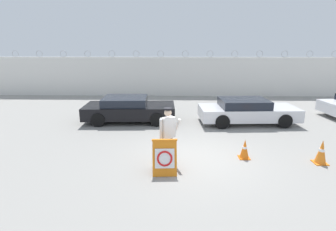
% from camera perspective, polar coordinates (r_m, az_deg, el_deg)
% --- Properties ---
extents(ground_plane, '(90.00, 90.00, 0.00)m').
position_cam_1_polar(ground_plane, '(8.90, 6.35, -9.20)').
color(ground_plane, gray).
extents(perimeter_wall, '(36.00, 0.30, 3.26)m').
position_cam_1_polar(perimeter_wall, '(19.37, 3.69, 8.46)').
color(perimeter_wall, silver).
rests_on(perimeter_wall, ground_plane).
extents(barricade_sign, '(0.74, 0.68, 1.03)m').
position_cam_1_polar(barricade_sign, '(7.71, -0.74, -8.90)').
color(barricade_sign, orange).
rests_on(barricade_sign, ground_plane).
extents(security_guard, '(0.67, 0.49, 1.80)m').
position_cam_1_polar(security_guard, '(8.15, -0.00, -3.78)').
color(security_guard, '#514C42').
rests_on(security_guard, ground_plane).
extents(traffic_cone_near, '(0.35, 0.35, 0.65)m').
position_cam_1_polar(traffic_cone_near, '(9.08, 16.34, -7.02)').
color(traffic_cone_near, orange).
rests_on(traffic_cone_near, ground_plane).
extents(traffic_cone_mid, '(0.40, 0.40, 0.78)m').
position_cam_1_polar(traffic_cone_mid, '(9.64, 30.43, -6.85)').
color(traffic_cone_mid, orange).
rests_on(traffic_cone_mid, ground_plane).
extents(parked_car_front_coupe, '(4.42, 2.15, 1.20)m').
position_cam_1_polar(parked_car_front_coupe, '(12.98, -8.49, 1.43)').
color(parked_car_front_coupe, black).
rests_on(parked_car_front_coupe, ground_plane).
extents(parked_car_rear_sedan, '(4.67, 2.10, 1.17)m').
position_cam_1_polar(parked_car_rear_sedan, '(13.07, 16.80, 0.97)').
color(parked_car_rear_sedan, black).
rests_on(parked_car_rear_sedan, ground_plane).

